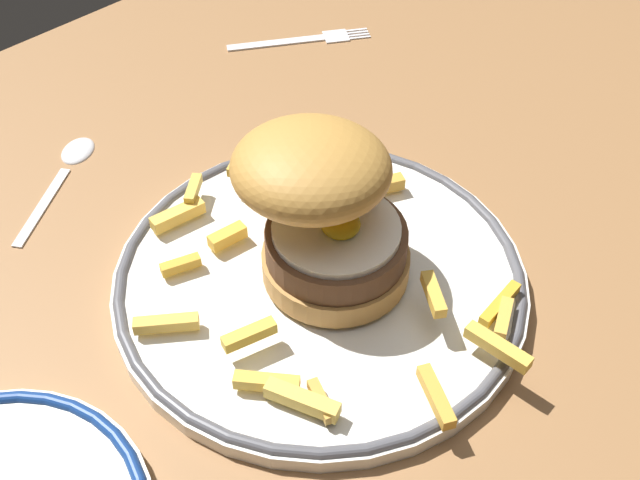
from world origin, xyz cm
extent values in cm
cube|color=olive|center=(0.00, 0.00, -2.00)|extent=(124.07, 82.23, 4.00)
cylinder|color=white|center=(-1.33, -2.69, 0.60)|extent=(28.87, 28.87, 1.20)
torus|color=#4C4C51|center=(-1.33, -2.69, 1.20)|extent=(28.47, 28.47, 0.80)
cylinder|color=#B17C3D|center=(-0.62, -3.49, 2.50)|extent=(10.12, 10.12, 1.80)
cylinder|color=brown|center=(-0.62, -3.49, 4.42)|extent=(9.56, 9.56, 2.04)
cylinder|color=white|center=(-0.62, -3.49, 5.69)|extent=(8.55, 8.55, 0.50)
ellipsoid|color=yellow|center=(-0.59, -3.85, 6.36)|extent=(2.60, 2.60, 1.40)
ellipsoid|color=#B48039|center=(-0.78, -1.35, 9.76)|extent=(14.34, 14.21, 5.56)
cube|color=gold|center=(-8.03, 4.26, 1.98)|extent=(2.89, 1.68, 0.75)
cube|color=gold|center=(-4.01, 3.98, 2.09)|extent=(2.91, 1.37, 0.98)
cube|color=gold|center=(-8.90, -10.37, 1.95)|extent=(1.76, 2.98, 0.70)
cube|color=gold|center=(4.72, -13.44, 1.97)|extent=(4.25, 1.12, 0.74)
cube|color=gold|center=(3.83, -14.34, 2.00)|extent=(3.18, 2.12, 0.81)
cube|color=gold|center=(-5.17, 8.25, 2.10)|extent=(4.24, 1.63, 1.00)
cube|color=gold|center=(1.03, -10.59, 3.66)|extent=(2.63, 3.25, 0.82)
cube|color=gold|center=(-10.35, -7.15, 2.04)|extent=(3.20, 3.69, 0.88)
cube|color=gold|center=(1.04, -15.75, 2.94)|extent=(1.15, 4.48, 0.89)
cube|color=gold|center=(7.53, 0.03, 2.10)|extent=(4.24, 2.75, 1.00)
cube|color=gold|center=(7.14, 5.72, 1.99)|extent=(2.97, 2.19, 0.77)
cube|color=gold|center=(-11.89, 0.77, 2.04)|extent=(3.82, 3.30, 0.87)
cube|color=gold|center=(-3.89, -15.01, 2.03)|extent=(2.75, 4.09, 0.86)
cube|color=gold|center=(-2.98, 9.06, 2.73)|extent=(2.73, 2.39, 0.75)
cube|color=gold|center=(-9.72, -9.58, 2.09)|extent=(2.59, 4.72, 0.98)
cube|color=gold|center=(-9.10, -4.22, 2.89)|extent=(3.63, 1.81, 0.86)
cube|color=gold|center=(0.65, 6.70, 3.47)|extent=(2.33, 3.41, 0.75)
cube|color=silver|center=(18.23, 22.90, 0.18)|extent=(8.93, 6.29, 0.36)
cube|color=silver|center=(23.26, 19.64, 0.18)|extent=(3.21, 3.15, 0.32)
cube|color=silver|center=(25.52, 19.07, 0.18)|extent=(2.15, 1.53, 0.28)
cube|color=silver|center=(25.24, 18.65, 0.18)|extent=(2.15, 1.53, 0.28)
cube|color=silver|center=(24.97, 18.23, 0.18)|extent=(2.15, 1.53, 0.28)
cube|color=silver|center=(24.70, 17.81, 0.18)|extent=(2.15, 1.53, 0.28)
cube|color=silver|center=(-10.92, 18.39, 0.20)|extent=(7.87, 5.76, 0.32)
ellipsoid|color=silver|center=(-5.16, 22.35, 0.40)|extent=(4.44, 4.18, 0.90)
camera|label=1|loc=(-26.99, -28.35, 41.57)|focal=43.73mm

